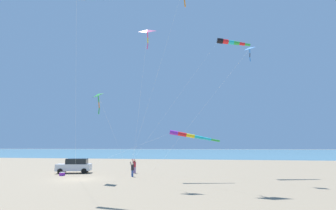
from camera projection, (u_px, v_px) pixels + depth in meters
ground_plane at (78, 179)px, 28.27m from camera, size 600.00×600.00×0.00m
ocean_water_strip at (197, 151)px, 188.65m from camera, size 240.00×600.00×0.01m
parked_car at (75, 166)px, 34.83m from camera, size 3.01×4.65×1.85m
cooler_box at (62, 174)px, 31.65m from camera, size 0.62×0.42×0.42m
person_adult_flyer at (132, 169)px, 30.73m from camera, size 0.60×0.59×1.68m
person_child_green_jacket at (135, 165)px, 34.77m from camera, size 0.58×0.65×1.83m
kite_delta_teal_far_right at (98, 96)px, 28.62m from camera, size 10.26×1.65×9.19m
kite_windsock_red_high_left at (229, 42)px, 37.32m from camera, size 4.51×16.69×18.40m
kite_delta_checkered_midright at (249, 49)px, 29.59m from camera, size 3.73×12.54×14.40m
kite_windsock_blue_topmost at (188, 135)px, 27.52m from camera, size 3.50×18.50×5.12m
kite_delta_black_fish_shape at (147, 32)px, 27.43m from camera, size 7.07×4.22×15.52m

